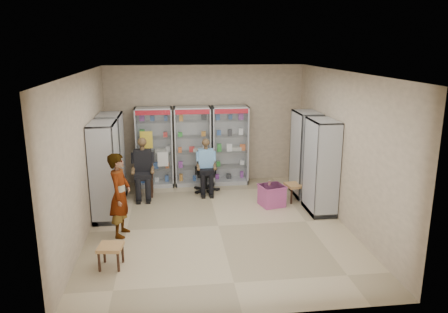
{
  "coord_description": "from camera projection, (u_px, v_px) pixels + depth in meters",
  "views": [
    {
      "loc": [
        -0.87,
        -8.0,
        3.51
      ],
      "look_at": [
        0.2,
        0.7,
        1.24
      ],
      "focal_mm": 35.0,
      "sensor_mm": 36.0,
      "label": 1
    }
  ],
  "objects": [
    {
      "name": "cabinet_right_far",
      "position": [
        305.0,
        154.0,
        10.22
      ],
      "size": [
        0.9,
        0.5,
        2.0
      ],
      "primitive_type": "cube",
      "rotation": [
        0.0,
        0.0,
        1.57
      ],
      "color": "#ACAFB3",
      "rests_on": "floor"
    },
    {
      "name": "pink_trunk",
      "position": [
        272.0,
        195.0,
        9.71
      ],
      "size": [
        0.59,
        0.57,
        0.47
      ],
      "primitive_type": "cube",
      "rotation": [
        0.0,
        0.0,
        0.25
      ],
      "color": "#A64284",
      "rests_on": "floor"
    },
    {
      "name": "cabinet_left_far",
      "position": [
        112.0,
        158.0,
        9.89
      ],
      "size": [
        0.9,
        0.5,
        2.0
      ],
      "primitive_type": "cube",
      "rotation": [
        0.0,
        0.0,
        -1.57
      ],
      "color": "#A0A2A6",
      "rests_on": "floor"
    },
    {
      "name": "woven_stool_b",
      "position": [
        111.0,
        256.0,
        7.03
      ],
      "size": [
        0.42,
        0.42,
        0.38
      ],
      "primitive_type": "cube",
      "rotation": [
        0.0,
        0.0,
        -0.13
      ],
      "color": "#96683F",
      "rests_on": "floor"
    },
    {
      "name": "tea_glass",
      "position": [
        269.0,
        183.0,
        9.67
      ],
      "size": [
        0.07,
        0.07,
        0.1
      ],
      "primitive_type": "cylinder",
      "color": "#522907",
      "rests_on": "pink_trunk"
    },
    {
      "name": "standing_man",
      "position": [
        120.0,
        195.0,
        8.07
      ],
      "size": [
        0.48,
        0.64,
        1.59
      ],
      "primitive_type": "imported",
      "rotation": [
        0.0,
        0.0,
        1.38
      ],
      "color": "#9B9B9E",
      "rests_on": "floor"
    },
    {
      "name": "floor",
      "position": [
        218.0,
        226.0,
        8.67
      ],
      "size": [
        6.0,
        6.0,
        0.0
      ],
      "primitive_type": "plane",
      "color": "tan",
      "rests_on": "ground"
    },
    {
      "name": "cabinet_back_right",
      "position": [
        230.0,
        145.0,
        11.11
      ],
      "size": [
        0.9,
        0.5,
        2.0
      ],
      "primitive_type": "cube",
      "color": "#A2A4A9",
      "rests_on": "floor"
    },
    {
      "name": "cabinet_left_near",
      "position": [
        105.0,
        172.0,
        8.83
      ],
      "size": [
        0.9,
        0.5,
        2.0
      ],
      "primitive_type": "cube",
      "rotation": [
        0.0,
        0.0,
        -1.57
      ],
      "color": "#9EA1A4",
      "rests_on": "floor"
    },
    {
      "name": "woven_stool_a",
      "position": [
        295.0,
        192.0,
        10.01
      ],
      "size": [
        0.47,
        0.47,
        0.41
      ],
      "primitive_type": "cube",
      "rotation": [
        0.0,
        0.0,
        0.18
      ],
      "color": "olive",
      "rests_on": "floor"
    },
    {
      "name": "cabinet_back_left",
      "position": [
        155.0,
        147.0,
        10.89
      ],
      "size": [
        0.9,
        0.5,
        2.0
      ],
      "primitive_type": "cube",
      "color": "silver",
      "rests_on": "floor"
    },
    {
      "name": "seated_customer",
      "position": [
        143.0,
        169.0,
        10.19
      ],
      "size": [
        0.44,
        0.6,
        1.34
      ],
      "primitive_type": null,
      "color": "black",
      "rests_on": "floor"
    },
    {
      "name": "room_shell",
      "position": [
        218.0,
        128.0,
        8.18
      ],
      "size": [
        5.02,
        6.02,
        3.01
      ],
      "color": "#BCA78B",
      "rests_on": "ground"
    },
    {
      "name": "seated_shopkeeper",
      "position": [
        206.0,
        167.0,
        10.5
      ],
      "size": [
        0.42,
        0.58,
        1.25
      ],
      "primitive_type": null,
      "rotation": [
        0.0,
        0.0,
        -0.02
      ],
      "color": "#78BFEE",
      "rests_on": "floor"
    },
    {
      "name": "office_chair",
      "position": [
        206.0,
        172.0,
        10.59
      ],
      "size": [
        0.54,
        0.54,
        0.98
      ],
      "primitive_type": "cube",
      "rotation": [
        0.0,
        0.0,
        -0.02
      ],
      "color": "black",
      "rests_on": "floor"
    },
    {
      "name": "wooden_chair",
      "position": [
        144.0,
        177.0,
        10.29
      ],
      "size": [
        0.42,
        0.42,
        0.94
      ],
      "primitive_type": "cube",
      "color": "#301D13",
      "rests_on": "floor"
    },
    {
      "name": "cabinet_back_mid",
      "position": [
        193.0,
        146.0,
        11.0
      ],
      "size": [
        0.9,
        0.5,
        2.0
      ],
      "primitive_type": "cube",
      "color": "#ADAFB5",
      "rests_on": "floor"
    },
    {
      "name": "cabinet_right_near",
      "position": [
        321.0,
        167.0,
        9.16
      ],
      "size": [
        0.9,
        0.5,
        2.0
      ],
      "primitive_type": "cube",
      "rotation": [
        0.0,
        0.0,
        1.57
      ],
      "color": "silver",
      "rests_on": "floor"
    }
  ]
}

